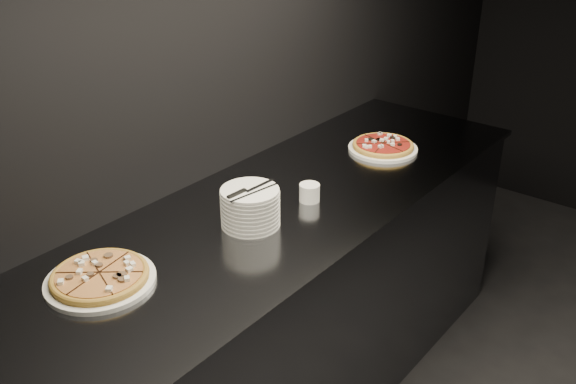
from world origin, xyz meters
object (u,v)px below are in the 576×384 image
Objects in this scene: counter at (283,307)px; ramekin at (309,192)px; pizza_tomato at (383,146)px; cutlery at (248,191)px; pizza_mushroom at (100,277)px; plate_stack at (250,207)px.

ramekin reaches higher than counter.
cutlery reaches higher than pizza_tomato.
cutlery is at bearing 76.89° from pizza_mushroom.
plate_stack is 0.27m from ramekin.
plate_stack is (0.01, -0.19, 0.53)m from counter.
counter is 0.87m from pizza_mushroom.
plate_stack is at bearing 120.58° from cutlery.
counter is at bearing -129.07° from ramekin.
pizza_mushroom is at bearing -97.86° from counter.
pizza_tomato is 0.84m from plate_stack.
pizza_tomato is at bearing 93.62° from ramekin.
plate_stack reaches higher than pizza_mushroom.
ramekin is (0.04, -0.57, 0.02)m from pizza_tomato.
cutlery is at bearing -84.10° from counter.
pizza_tomato is (0.03, 0.65, 0.48)m from counter.
cutlery is 2.79× the size of ramekin.
plate_stack reaches higher than ramekin.
counter is at bearing -92.33° from pizza_tomato.
plate_stack is at bearing 78.06° from pizza_mushroom.
cutlery is at bearing -62.38° from plate_stack.
pizza_mushroom is 4.90× the size of ramekin.
counter is 32.96× the size of ramekin.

